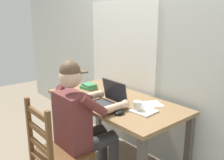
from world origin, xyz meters
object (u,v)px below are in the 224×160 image
(wooden_chair, at_px, (56,153))
(computer_mouse, at_px, (120,113))
(coffee_mug_white, at_px, (138,107))
(laptop, at_px, (108,100))
(book_stack_main, at_px, (89,86))
(desk, at_px, (114,108))
(coffee_mug_dark, at_px, (119,93))
(landscape_photo_print, at_px, (145,104))
(seated_person, at_px, (82,120))

(wooden_chair, distance_m, computer_mouse, 0.65)
(computer_mouse, height_order, coffee_mug_white, coffee_mug_white)
(wooden_chair, relative_size, coffee_mug_white, 7.97)
(laptop, distance_m, computer_mouse, 0.25)
(wooden_chair, distance_m, book_stack_main, 0.99)
(desk, relative_size, coffee_mug_white, 12.98)
(desk, relative_size, wooden_chair, 1.63)
(computer_mouse, xyz_separation_m, coffee_mug_dark, (-0.35, 0.31, 0.03))
(wooden_chair, bearing_deg, coffee_mug_white, 65.44)
(laptop, xyz_separation_m, landscape_photo_print, (0.21, 0.29, -0.05))
(laptop, height_order, computer_mouse, laptop)
(wooden_chair, distance_m, laptop, 0.67)
(seated_person, height_order, wooden_chair, seated_person)
(laptop, distance_m, coffee_mug_dark, 0.27)
(coffee_mug_white, distance_m, coffee_mug_dark, 0.42)
(coffee_mug_dark, relative_size, book_stack_main, 0.60)
(desk, bearing_deg, coffee_mug_dark, 100.86)
(book_stack_main, bearing_deg, laptop, -17.05)
(coffee_mug_dark, bearing_deg, desk, -79.14)
(wooden_chair, height_order, laptop, laptop)
(computer_mouse, relative_size, landscape_photo_print, 0.77)
(landscape_photo_print, bearing_deg, seated_person, -107.13)
(wooden_chair, height_order, book_stack_main, wooden_chair)
(wooden_chair, xyz_separation_m, laptop, (0.02, 0.57, 0.35))
(laptop, xyz_separation_m, coffee_mug_white, (0.29, 0.10, -0.01))
(desk, relative_size, book_stack_main, 7.98)
(book_stack_main, height_order, landscape_photo_print, book_stack_main)
(seated_person, distance_m, landscape_photo_print, 0.62)
(laptop, bearing_deg, coffee_mug_white, 19.79)
(book_stack_main, bearing_deg, landscape_photo_print, 7.88)
(coffee_mug_dark, bearing_deg, laptop, -64.91)
(coffee_mug_dark, distance_m, book_stack_main, 0.47)
(coffee_mug_dark, bearing_deg, seated_person, -79.89)
(desk, height_order, book_stack_main, book_stack_main)
(desk, xyz_separation_m, seated_person, (0.08, -0.45, 0.02))
(landscape_photo_print, bearing_deg, desk, -152.94)
(desk, distance_m, coffee_mug_dark, 0.16)
(wooden_chair, height_order, coffee_mug_dark, wooden_chair)
(laptop, xyz_separation_m, book_stack_main, (-0.58, 0.18, -0.03))
(desk, height_order, wooden_chair, wooden_chair)
(coffee_mug_white, distance_m, book_stack_main, 0.87)
(seated_person, xyz_separation_m, computer_mouse, (0.26, 0.22, 0.09))
(desk, xyz_separation_m, coffee_mug_dark, (-0.02, 0.08, 0.14))
(desk, bearing_deg, wooden_chair, -83.83)
(wooden_chair, xyz_separation_m, book_stack_main, (-0.56, 0.75, 0.33))
(laptop, relative_size, book_stack_main, 1.76)
(wooden_chair, relative_size, laptop, 2.79)
(desk, height_order, seated_person, seated_person)
(seated_person, relative_size, coffee_mug_white, 10.60)
(seated_person, relative_size, computer_mouse, 12.27)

